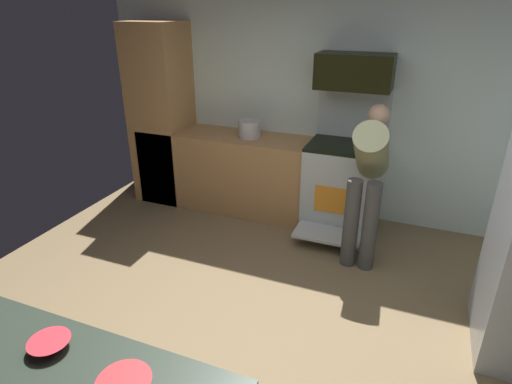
% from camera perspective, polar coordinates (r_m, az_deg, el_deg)
% --- Properties ---
extents(ground_plane, '(5.20, 4.80, 0.02)m').
position_cam_1_polar(ground_plane, '(3.37, -1.87, -18.71)').
color(ground_plane, olive).
extents(wall_back, '(5.20, 0.12, 2.60)m').
position_cam_1_polar(wall_back, '(4.80, 9.36, 12.09)').
color(wall_back, silver).
rests_on(wall_back, ground).
extents(lower_cabinet_run, '(2.40, 0.60, 0.90)m').
position_cam_1_polar(lower_cabinet_run, '(4.99, -2.36, 2.65)').
color(lower_cabinet_run, '#B17F4D').
rests_on(lower_cabinet_run, ground).
extents(cabinet_column, '(0.60, 0.60, 2.10)m').
position_cam_1_polar(cabinet_column, '(5.28, -12.60, 10.15)').
color(cabinet_column, '#B17F4D').
rests_on(cabinet_column, ground).
extents(oven_range, '(0.76, 0.98, 1.50)m').
position_cam_1_polar(oven_range, '(4.63, 11.63, 1.12)').
color(oven_range, '#B7C0C2').
rests_on(oven_range, ground).
extents(microwave, '(0.74, 0.38, 0.34)m').
position_cam_1_polar(microwave, '(4.41, 13.17, 15.57)').
color(microwave, black).
rests_on(microwave, oven_range).
extents(person_cook, '(0.31, 0.71, 1.43)m').
position_cam_1_polar(person_cook, '(3.95, 14.93, 2.39)').
color(person_cook, '#484848').
rests_on(person_cook, ground).
extents(mixing_bowl_prep, '(0.18, 0.18, 0.04)m').
position_cam_1_polar(mixing_bowl_prep, '(2.16, -26.07, -17.99)').
color(mixing_bowl_prep, red).
rests_on(mixing_bowl_prep, counter_island).
extents(stock_pot, '(0.25, 0.25, 0.19)m').
position_cam_1_polar(stock_pot, '(4.76, -0.88, 8.53)').
color(stock_pot, '#BDBCBF').
rests_on(stock_pot, lower_cabinet_run).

